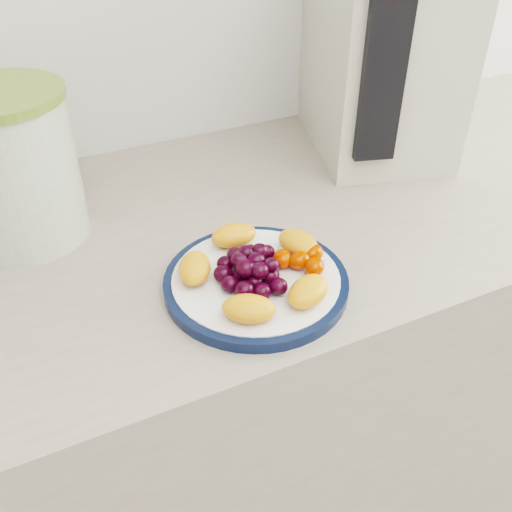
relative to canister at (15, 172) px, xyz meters
name	(u,v)px	position (x,y,z in m)	size (l,w,h in m)	color
counter	(255,401)	(0.32, -0.09, -0.55)	(3.50, 0.60, 0.90)	gray
cabinet_face	(255,411)	(0.32, -0.09, -0.58)	(3.48, 0.58, 0.84)	olive
plate_rim	(256,283)	(0.24, -0.25, -0.09)	(0.24, 0.24, 0.01)	#0A1836
plate_face	(256,282)	(0.24, -0.25, -0.09)	(0.21, 0.21, 0.02)	white
canister	(15,172)	(0.00, 0.00, 0.00)	(0.17, 0.17, 0.20)	#3A591E
appliance_body	(383,43)	(0.62, 0.03, 0.08)	(0.21, 0.30, 0.37)	beige
appliance_panel	(383,72)	(0.52, -0.10, 0.09)	(0.06, 0.02, 0.27)	black
fruit_plate	(260,267)	(0.25, -0.25, -0.07)	(0.20, 0.20, 0.04)	orange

